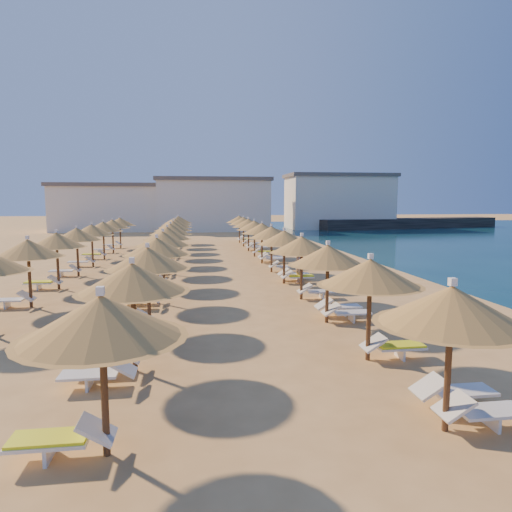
{
  "coord_description": "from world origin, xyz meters",
  "views": [
    {
      "loc": [
        -2.18,
        -19.46,
        4.19
      ],
      "look_at": [
        1.03,
        4.0,
        1.3
      ],
      "focal_mm": 32.0,
      "sensor_mm": 36.0,
      "label": 1
    }
  ],
  "objects": [
    {
      "name": "beachgoer_a",
      "position": [
        3.13,
        3.19,
        0.89
      ],
      "size": [
        0.56,
        0.73,
        1.78
      ],
      "primitive_type": "imported",
      "rotation": [
        0.0,
        0.0,
        -1.8
      ],
      "color": "tan",
      "rests_on": "ground"
    },
    {
      "name": "loungers",
      "position": [
        -2.27,
        7.01,
        0.34
      ],
      "size": [
        13.98,
        39.18,
        0.66
      ],
      "color": "white",
      "rests_on": "ground"
    },
    {
      "name": "hotel_blocks",
      "position": [
        3.42,
        46.07,
        3.7
      ],
      "size": [
        48.47,
        10.98,
        8.1
      ],
      "color": "white",
      "rests_on": "ground"
    },
    {
      "name": "parasol_row_inland",
      "position": [
        -8.59,
        8.62,
        2.29
      ],
      "size": [
        2.76,
        29.12,
        2.84
      ],
      "color": "brown",
      "rests_on": "ground"
    },
    {
      "name": "jetty",
      "position": [
        30.21,
        45.92,
        0.75
      ],
      "size": [
        30.17,
        10.23,
        1.5
      ],
      "primitive_type": "cube",
      "rotation": [
        0.0,
        0.0,
        0.21
      ],
      "color": "black",
      "rests_on": "ground"
    },
    {
      "name": "parasol_row_east",
      "position": [
        2.33,
        6.74,
        2.29
      ],
      "size": [
        2.76,
        40.42,
        2.84
      ],
      "color": "brown",
      "rests_on": "ground"
    },
    {
      "name": "ground",
      "position": [
        0.0,
        0.0,
        0.0
      ],
      "size": [
        220.0,
        220.0,
        0.0
      ],
      "primitive_type": "plane",
      "color": "#E0A962",
      "rests_on": "ground"
    },
    {
      "name": "parasol_row_west",
      "position": [
        -3.67,
        6.74,
        2.29
      ],
      "size": [
        2.76,
        40.42,
        2.84
      ],
      "color": "brown",
      "rests_on": "ground"
    },
    {
      "name": "beachgoer_c",
      "position": [
        5.23,
        9.07,
        0.79
      ],
      "size": [
        0.82,
        0.99,
        1.59
      ],
      "primitive_type": "imported",
      "rotation": [
        0.0,
        0.0,
        -1.01
      ],
      "color": "tan",
      "rests_on": "ground"
    }
  ]
}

